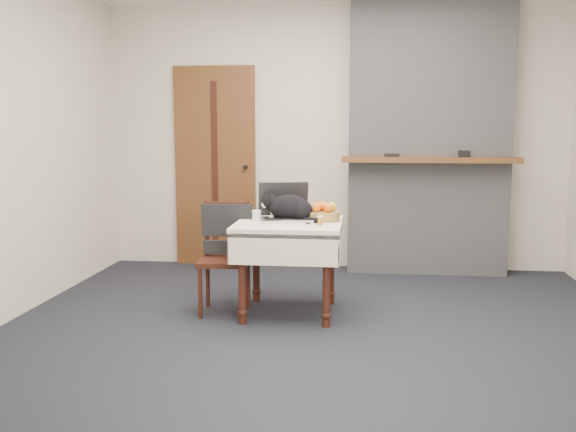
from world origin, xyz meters
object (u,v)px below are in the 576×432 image
object	(u,v)px
cream_jar	(257,216)
cat	(291,208)
laptop	(285,211)
pill_bottle	(320,220)
door	(215,167)
fruit_basket	(323,213)
chair	(226,241)
side_table	(289,237)

from	to	relation	value
cream_jar	cat	bearing A→B (deg)	8.28
laptop	cream_jar	size ratio (longest dim) A/B	5.62
pill_bottle	door	bearing A→B (deg)	122.89
door	pill_bottle	world-z (taller)	door
fruit_basket	chair	bearing A→B (deg)	-176.67
door	cat	world-z (taller)	door
laptop	fruit_basket	size ratio (longest dim) A/B	1.80
cat	chair	world-z (taller)	cat
door	cream_jar	world-z (taller)	door
side_table	fruit_basket	distance (m)	0.31
side_table	cream_jar	world-z (taller)	cream_jar
door	chair	distance (m)	1.76
laptop	door	bearing A→B (deg)	105.88
laptop	side_table	bearing A→B (deg)	-76.54
side_table	laptop	distance (m)	0.21
pill_bottle	fruit_basket	bearing A→B (deg)	87.62
side_table	fruit_basket	world-z (taller)	fruit_basket
cream_jar	fruit_basket	bearing A→B (deg)	7.49
side_table	chair	world-z (taller)	chair
cream_jar	laptop	bearing A→B (deg)	16.49
side_table	laptop	world-z (taller)	laptop
door	side_table	xyz separation A→B (m)	(0.95, -1.68, -0.41)
side_table	cat	world-z (taller)	cat
side_table	chair	size ratio (longest dim) A/B	0.93
fruit_basket	laptop	bearing A→B (deg)	-179.11
cat	pill_bottle	size ratio (longest dim) A/B	6.34
cream_jar	chair	size ratio (longest dim) A/B	0.09
pill_bottle	chair	world-z (taller)	chair
pill_bottle	fruit_basket	size ratio (longest dim) A/B	0.29
cream_jar	chair	bearing A→B (deg)	174.67
side_table	laptop	size ratio (longest dim) A/B	1.75
pill_bottle	fruit_basket	distance (m)	0.24
cat	pill_bottle	xyz separation A→B (m)	(0.24, -0.21, -0.06)
chair	side_table	bearing A→B (deg)	-8.94
chair	fruit_basket	bearing A→B (deg)	-0.54
laptop	pill_bottle	bearing A→B (deg)	-53.49
side_table	laptop	xyz separation A→B (m)	(-0.04, 0.08, 0.18)
cat	pill_bottle	distance (m)	0.32
side_table	pill_bottle	size ratio (longest dim) A/B	10.87
door	cream_jar	xyz separation A→B (m)	(0.70, -1.66, -0.26)
cream_jar	fruit_basket	distance (m)	0.50
cat	chair	xyz separation A→B (m)	(-0.49, -0.01, -0.26)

